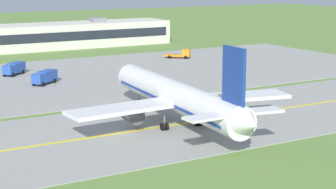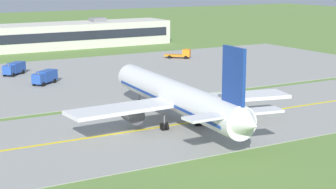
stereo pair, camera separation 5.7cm
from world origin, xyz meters
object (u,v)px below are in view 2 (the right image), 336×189
service_truck_fuel (14,68)px  service_truck_catering (45,77)px  airplane_lead (177,97)px  service_truck_baggage (182,54)px

service_truck_fuel → service_truck_catering: (2.32, -13.02, 0.00)m
airplane_lead → service_truck_fuel: size_ratio=6.94×
service_truck_baggage → service_truck_fuel: service_truck_fuel is taller
service_truck_catering → airplane_lead: bearing=-80.8°
airplane_lead → service_truck_baggage: airplane_lead is taller
service_truck_baggage → service_truck_catering: service_truck_catering is taller
airplane_lead → service_truck_fuel: (-8.60, 51.61, -2.60)m
airplane_lead → service_truck_catering: airplane_lead is taller
service_truck_catering → service_truck_fuel: bearing=100.1°
service_truck_fuel → airplane_lead: bearing=-80.5°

